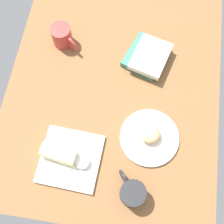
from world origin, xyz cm
name	(u,v)px	position (x,y,z in cm)	size (l,w,h in cm)	color
dining_table	(113,93)	(0.00, 0.00, 2.00)	(110.00, 90.00, 4.00)	brown
round_plate	(149,138)	(-18.21, -17.55, 4.70)	(23.58, 23.58, 1.40)	silver
scone_pastry	(151,135)	(-17.98, -17.74, 7.95)	(7.70, 6.95, 5.10)	tan
square_plate	(71,159)	(-31.36, 11.81, 4.80)	(22.83, 22.83, 1.60)	silver
sauce_cup	(82,162)	(-32.24, 6.75, 6.89)	(5.32, 5.32, 2.41)	silver
breakfast_wrap	(59,153)	(-30.65, 15.86, 8.68)	(6.16, 6.16, 13.33)	beige
book_stack	(148,56)	(17.32, -12.71, 6.76)	(23.37, 21.57, 5.72)	#387260
coffee_mug	(62,36)	(20.35, 25.47, 8.88)	(10.23, 12.45, 9.55)	#B23833
second_mug	(132,193)	(-40.55, -13.23, 8.75)	(12.68, 10.90, 9.28)	#262628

